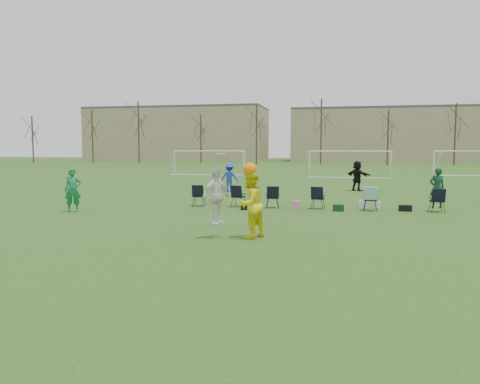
% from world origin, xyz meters
% --- Properties ---
extents(ground, '(260.00, 260.00, 0.00)m').
position_xyz_m(ground, '(0.00, 0.00, 0.00)').
color(ground, '#264C17').
rests_on(ground, ground).
extents(fielder_green_near, '(0.78, 0.69, 1.80)m').
position_xyz_m(fielder_green_near, '(-7.71, 4.89, 0.90)').
color(fielder_green_near, '#157941').
rests_on(fielder_green_near, ground).
extents(fielder_blue, '(1.14, 0.67, 1.74)m').
position_xyz_m(fielder_blue, '(-3.51, 15.23, 0.87)').
color(fielder_blue, '#1A39C4').
rests_on(fielder_blue, ground).
extents(fielder_black, '(1.65, 1.56, 1.86)m').
position_xyz_m(fielder_black, '(4.13, 17.47, 0.93)').
color(fielder_black, black).
rests_on(fielder_black, ground).
extents(center_contest, '(1.95, 1.31, 2.46)m').
position_xyz_m(center_contest, '(0.16, 0.69, 1.08)').
color(center_contest, white).
rests_on(center_contest, ground).
extents(sideline_setup, '(10.81, 2.13, 1.82)m').
position_xyz_m(sideline_setup, '(2.39, 7.92, 0.53)').
color(sideline_setup, '#103B22').
rests_on(sideline_setup, ground).
extents(goal_left, '(7.39, 0.76, 2.46)m').
position_xyz_m(goal_left, '(-10.00, 34.00, 1.92)').
color(goal_left, white).
rests_on(goal_left, ground).
extents(goal_mid, '(7.40, 0.63, 2.46)m').
position_xyz_m(goal_mid, '(4.00, 32.00, 1.92)').
color(goal_mid, white).
rests_on(goal_mid, ground).
extents(goal_right, '(7.35, 1.14, 2.46)m').
position_xyz_m(goal_right, '(16.00, 38.00, 1.92)').
color(goal_right, white).
rests_on(goal_right, ground).
extents(tree_line, '(110.28, 3.28, 11.40)m').
position_xyz_m(tree_line, '(0.24, 69.85, 5.09)').
color(tree_line, '#382B21').
rests_on(tree_line, ground).
extents(building_row, '(126.00, 16.00, 13.00)m').
position_xyz_m(building_row, '(6.73, 96.00, 5.99)').
color(building_row, tan).
rests_on(building_row, ground).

